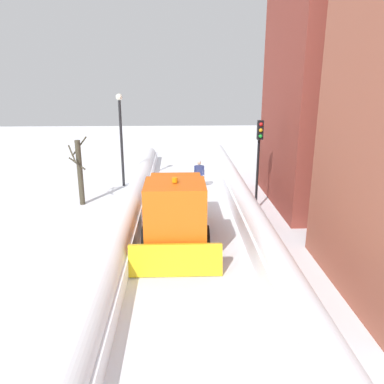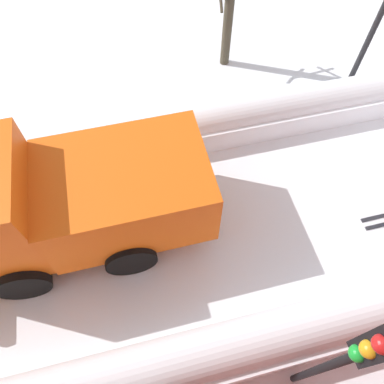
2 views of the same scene
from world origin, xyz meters
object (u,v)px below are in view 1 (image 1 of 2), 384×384
Objects in this scene: skier at (199,173)px; traffic_light_pole at (259,149)px; bare_tree_near at (80,172)px; street_lamp at (121,129)px; plow_truck at (176,208)px.

traffic_light_pole is (-2.67, 4.14, 2.19)m from skier.
skier is at bearing -156.81° from bare_tree_near.
skier is 5.39m from traffic_light_pole.
street_lamp is at bearing -115.81° from bare_tree_near.
traffic_light_pole is at bearing 122.87° from skier.
street_lamp is 1.56× the size of bare_tree_near.
street_lamp reaches higher than skier.
plow_truck is 3.31× the size of skier.
bare_tree_near is (5.02, -5.02, 0.32)m from plow_truck.
plow_truck is 7.10m from bare_tree_near.
bare_tree_near is (1.72, 3.57, -1.71)m from street_lamp.
skier is at bearing -57.13° from traffic_light_pole.
traffic_light_pole is 1.27× the size of bare_tree_near.
plow_truck is at bearing 79.89° from skier.
street_lamp is (4.68, -0.82, 2.51)m from skier.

